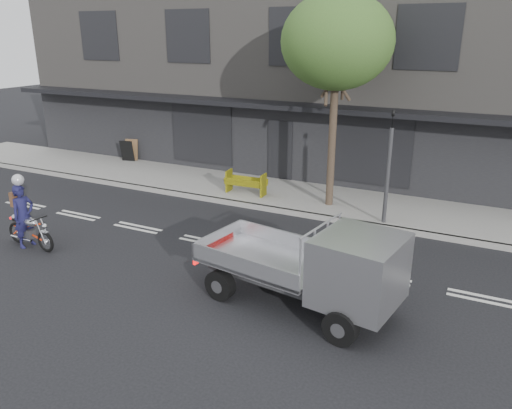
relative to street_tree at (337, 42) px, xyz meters
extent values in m
plane|color=black|center=(-2.20, -4.20, -5.28)|extent=(80.00, 80.00, 0.00)
cube|color=gray|center=(-2.20, 0.50, -5.20)|extent=(32.00, 3.20, 0.15)
cube|color=gray|center=(-2.20, -1.10, -5.20)|extent=(32.00, 0.20, 0.15)
cube|color=slate|center=(-2.20, 7.10, -1.28)|extent=(26.00, 10.00, 8.00)
cylinder|color=#382B21|center=(0.00, 0.00, -3.28)|extent=(0.24, 0.24, 4.00)
ellipsoid|color=#355720|center=(0.00, 0.00, 0.02)|extent=(3.40, 3.40, 2.89)
cylinder|color=#2D2D30|center=(2.00, -0.85, -3.78)|extent=(0.12, 0.12, 3.00)
imported|color=black|center=(2.00, -0.85, -2.03)|extent=(0.08, 0.10, 0.50)
torus|color=black|center=(-6.91, -6.54, -4.99)|extent=(0.60, 0.13, 0.60)
torus|color=black|center=(-5.68, -6.64, -4.99)|extent=(0.60, 0.13, 0.60)
cube|color=#2D2D30|center=(-6.34, -6.58, -4.90)|extent=(0.32, 0.23, 0.25)
ellipsoid|color=#ABABAF|center=(-6.20, -6.60, -4.54)|extent=(0.50, 0.31, 0.24)
cube|color=black|center=(-6.63, -6.56, -4.56)|extent=(0.49, 0.25, 0.08)
cylinder|color=black|center=(-5.84, -6.63, -4.37)|extent=(0.08, 0.53, 0.03)
imported|color=#17173F|center=(-6.45, -6.59, -4.41)|extent=(0.47, 0.67, 1.74)
cylinder|color=black|center=(-0.25, -6.76, -4.93)|extent=(0.72, 0.36, 0.69)
cylinder|color=black|center=(-0.01, -5.24, -4.93)|extent=(0.72, 0.36, 0.69)
cylinder|color=black|center=(2.61, -7.21, -4.93)|extent=(0.72, 0.36, 0.69)
cylinder|color=black|center=(2.85, -5.69, -4.93)|extent=(0.72, 0.36, 0.69)
cube|color=#2D2D30|center=(1.30, -6.22, -4.78)|extent=(4.25, 1.55, 0.13)
cube|color=#A9A9AE|center=(2.68, -6.45, -4.06)|extent=(1.77, 1.85, 1.36)
cube|color=black|center=(2.68, -6.45, -3.67)|extent=(1.58, 1.73, 0.50)
cube|color=silver|center=(0.54, -6.10, -4.45)|extent=(2.96, 2.17, 0.09)
camera|label=1|loc=(4.74, -15.12, 0.30)|focal=35.00mm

